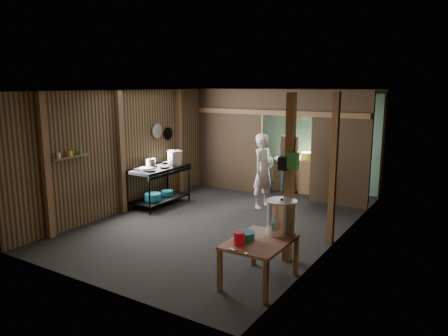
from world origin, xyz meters
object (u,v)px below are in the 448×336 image
Objects in this scene: gas_range at (159,186)px; pink_bucket at (239,239)px; stove_pot_large at (175,158)px; yellow_tub at (307,156)px; cook at (264,171)px; stock_pot at (281,218)px; prep_table at (259,262)px.

gas_range is 8.37× the size of pink_bucket.
yellow_tub is (2.23, 2.53, -0.10)m from stove_pot_large.
stove_pot_large reaches higher than yellow_tub.
gas_range is 2.39m from cook.
gas_range is 0.91× the size of cook.
stock_pot is 2.84× the size of pink_bucket.
gas_range reaches higher than prep_table.
stove_pot_large is 4.30m from stock_pot.
yellow_tub is (-1.44, 4.76, 0.09)m from stock_pot.
gas_range is 4.28m from stock_pot.
gas_range is 4.38m from pink_bucket.
stove_pot_large reaches higher than gas_range.
stove_pot_large is 4.49m from pink_bucket.
pink_bucket is at bearing -40.85° from stove_pot_large.
yellow_tub is at bearing 101.93° from pink_bucket.
gas_range is at bearing 127.84° from cook.
prep_table is 2.04× the size of stock_pot.
cook reaches higher than yellow_tub.
stock_pot is at bearing -73.19° from yellow_tub.
yellow_tub is at bearing 48.59° from stove_pot_large.
cook reaches higher than stove_pot_large.
gas_range is at bearing 154.42° from stock_pot.
stove_pot_large is at bearing 143.34° from prep_table.
prep_table is 0.52m from pink_bucket.
yellow_tub is at bearing 50.53° from gas_range.
stock_pot is 3.43m from cook.
prep_table is 5.81× the size of pink_bucket.
pink_bucket is at bearing -78.07° from yellow_tub.
gas_range is at bearing -113.77° from stove_pot_large.
stove_pot_large is at bearing 139.15° from pink_bucket.
prep_table is 5.37m from yellow_tub.
gas_range reaches higher than pink_bucket.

